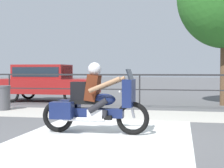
# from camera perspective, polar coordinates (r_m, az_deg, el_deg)

# --- Properties ---
(ground_plane) EXTENTS (120.00, 120.00, 0.00)m
(ground_plane) POSITION_cam_1_polar(r_m,az_deg,el_deg) (7.38, -0.36, -8.47)
(ground_plane) COLOR #565659
(sidewalk_band) EXTENTS (44.00, 2.40, 0.01)m
(sidewalk_band) POSITION_cam_1_polar(r_m,az_deg,el_deg) (10.69, 3.45, -5.09)
(sidewalk_band) COLOR #B7B2A8
(sidewalk_band) RESTS_ON ground
(crosswalk_band) EXTENTS (3.55, 6.00, 0.01)m
(crosswalk_band) POSITION_cam_1_polar(r_m,az_deg,el_deg) (7.20, -1.20, -8.71)
(crosswalk_band) COLOR silver
(crosswalk_band) RESTS_ON ground
(fence_railing) EXTENTS (36.00, 0.05, 1.24)m
(fence_railing) POSITION_cam_1_polar(r_m,az_deg,el_deg) (12.34, 4.62, 0.43)
(fence_railing) COLOR #232326
(fence_railing) RESTS_ON ground
(motorcycle) EXTENTS (2.39, 0.76, 1.55)m
(motorcycle) POSITION_cam_1_polar(r_m,az_deg,el_deg) (7.47, -3.02, -3.07)
(motorcycle) COLOR black
(motorcycle) RESTS_ON ground
(parked_car) EXTENTS (4.37, 1.79, 1.62)m
(parked_car) POSITION_cam_1_polar(r_m,az_deg,el_deg) (15.45, -10.91, 0.61)
(parked_car) COLOR maroon
(parked_car) RESTS_ON ground
(trash_bin) EXTENTS (0.62, 0.62, 0.85)m
(trash_bin) POSITION_cam_1_polar(r_m,az_deg,el_deg) (12.43, -17.91, -2.21)
(trash_bin) COLOR #515156
(trash_bin) RESTS_ON ground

